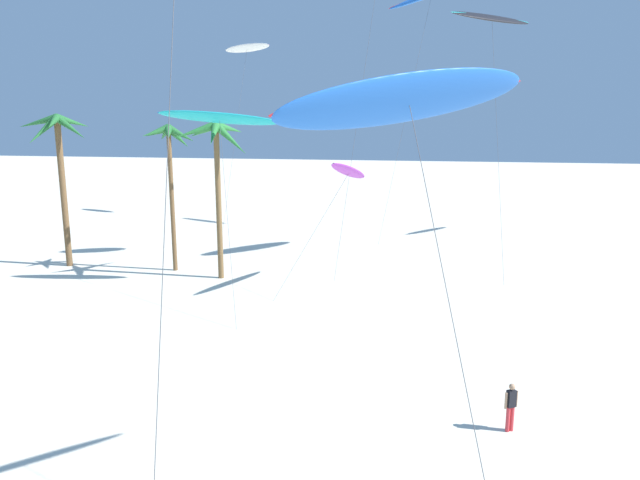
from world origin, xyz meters
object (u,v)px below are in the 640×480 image
(palm_tree_2, at_px, (168,148))
(flying_kite_5, at_px, (247,48))
(palm_tree_3, at_px, (215,150))
(flying_kite_2, at_px, (492,18))
(palm_tree_1, at_px, (58,145))
(flying_kite_3, at_px, (219,118))
(person_near_left, at_px, (511,405))
(flying_kite_0, at_px, (349,171))
(flying_kite_4, at_px, (409,98))

(palm_tree_2, height_order, flying_kite_5, flying_kite_5)
(palm_tree_3, height_order, flying_kite_2, flying_kite_2)
(palm_tree_2, bearing_deg, palm_tree_1, -178.51)
(flying_kite_3, distance_m, person_near_left, 23.29)
(flying_kite_5, bearing_deg, flying_kite_3, -76.51)
(flying_kite_3, height_order, person_near_left, flying_kite_3)
(flying_kite_0, height_order, person_near_left, flying_kite_0)
(palm_tree_1, distance_m, flying_kite_4, 33.68)
(flying_kite_4, relative_size, person_near_left, 6.96)
(palm_tree_2, height_order, palm_tree_3, palm_tree_3)
(flying_kite_5, bearing_deg, palm_tree_1, -105.57)
(palm_tree_1, bearing_deg, palm_tree_2, 1.49)
(flying_kite_3, distance_m, flying_kite_5, 27.86)
(palm_tree_3, bearing_deg, person_near_left, -45.85)
(palm_tree_2, bearing_deg, person_near_left, -42.09)
(palm_tree_1, relative_size, palm_tree_3, 1.04)
(palm_tree_2, relative_size, flying_kite_3, 0.90)
(palm_tree_3, height_order, flying_kite_5, flying_kite_5)
(palm_tree_3, distance_m, person_near_left, 24.53)
(palm_tree_2, xyz_separation_m, flying_kite_0, (12.47, -2.59, -1.15))
(palm_tree_3, bearing_deg, flying_kite_0, -8.12)
(palm_tree_3, relative_size, flying_kite_5, 0.57)
(palm_tree_3, height_order, flying_kite_3, flying_kite_3)
(flying_kite_3, height_order, flying_kite_4, flying_kite_4)
(palm_tree_2, distance_m, person_near_left, 28.05)
(flying_kite_5, bearing_deg, flying_kite_4, -68.65)
(palm_tree_1, xyz_separation_m, flying_kite_0, (20.42, -2.38, -1.29))
(palm_tree_1, bearing_deg, flying_kite_3, -13.46)
(palm_tree_2, distance_m, flying_kite_3, 6.12)
(palm_tree_3, height_order, flying_kite_0, palm_tree_3)
(palm_tree_3, bearing_deg, palm_tree_1, 174.45)
(flying_kite_3, distance_m, flying_kite_4, 23.14)
(palm_tree_1, height_order, palm_tree_2, palm_tree_1)
(flying_kite_0, relative_size, flying_kite_4, 0.69)
(palm_tree_3, height_order, person_near_left, palm_tree_3)
(palm_tree_3, xyz_separation_m, flying_kite_4, (12.78, -21.85, 2.43))
(flying_kite_0, xyz_separation_m, flying_kite_4, (4.09, -20.60, 3.55))
(palm_tree_1, height_order, flying_kite_4, flying_kite_4)
(flying_kite_5, height_order, person_near_left, flying_kite_5)
(flying_kite_3, relative_size, flying_kite_4, 0.93)
(flying_kite_2, distance_m, person_near_left, 29.88)
(palm_tree_1, bearing_deg, flying_kite_4, -43.16)
(flying_kite_4, bearing_deg, flying_kite_5, 111.35)
(palm_tree_1, bearing_deg, flying_kite_5, 74.43)
(flying_kite_0, distance_m, flying_kite_5, 30.81)
(flying_kite_3, relative_size, flying_kite_5, 0.62)
(palm_tree_1, xyz_separation_m, palm_tree_2, (7.95, 0.21, -0.13))
(palm_tree_2, height_order, person_near_left, palm_tree_2)
(palm_tree_3, distance_m, flying_kite_0, 8.85)
(palm_tree_3, relative_size, flying_kite_3, 0.92)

